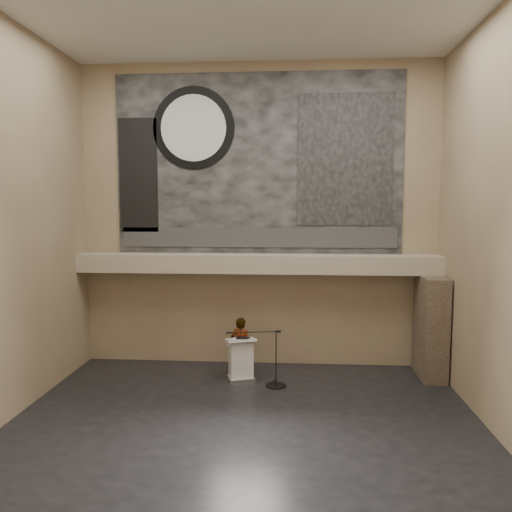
{
  "coord_description": "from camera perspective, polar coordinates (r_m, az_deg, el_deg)",
  "views": [
    {
      "loc": [
        0.95,
        -10.09,
        4.56
      ],
      "look_at": [
        0.0,
        3.2,
        3.2
      ],
      "focal_mm": 35.0,
      "sensor_mm": 36.0,
      "label": 1
    }
  ],
  "objects": [
    {
      "name": "wall_back",
      "position": [
        14.12,
        0.23,
        4.57
      ],
      "size": [
        10.0,
        0.02,
        8.5
      ],
      "primitive_type": "cube",
      "color": "#816952",
      "rests_on": "floor"
    },
    {
      "name": "binder",
      "position": [
        13.13,
        -1.52,
        -9.37
      ],
      "size": [
        0.35,
        0.31,
        0.04
      ],
      "primitive_type": "cube",
      "rotation": [
        0.0,
        0.0,
        -0.23
      ],
      "color": "black",
      "rests_on": "lectern"
    },
    {
      "name": "wall_left",
      "position": [
        11.71,
        -26.49,
        3.7
      ],
      "size": [
        0.02,
        8.0,
        8.5
      ],
      "primitive_type": "cube",
      "color": "#816952",
      "rests_on": "floor"
    },
    {
      "name": "sprinkler_right",
      "position": [
        13.8,
        8.0,
        -2.1
      ],
      "size": [
        0.04,
        0.04,
        0.06
      ],
      "primitive_type": "cylinder",
      "color": "#B2893D",
      "rests_on": "soffit"
    },
    {
      "name": "mic_stand",
      "position": [
        12.98,
        2.09,
        -13.73
      ],
      "size": [
        1.49,
        0.52,
        1.45
      ],
      "rotation": [
        0.0,
        0.0,
        0.17
      ],
      "color": "black",
      "rests_on": "floor"
    },
    {
      "name": "sprinkler_left",
      "position": [
        14.0,
        -6.45,
        -1.97
      ],
      "size": [
        0.04,
        0.04,
        0.06
      ],
      "primitive_type": "cylinder",
      "color": "#B2893D",
      "rests_on": "soffit"
    },
    {
      "name": "ceiling",
      "position": [
        10.87,
        -1.35,
        27.08
      ],
      "size": [
        10.0,
        10.0,
        0.0
      ],
      "primitive_type": "plane",
      "color": "silver",
      "rests_on": "wall_back"
    },
    {
      "name": "soffit",
      "position": [
        13.81,
        0.12,
        -0.86
      ],
      "size": [
        10.0,
        0.8,
        0.5
      ],
      "primitive_type": "cube",
      "color": "gray",
      "rests_on": "wall_back"
    },
    {
      "name": "banner_clock_rim",
      "position": [
        14.44,
        -7.16,
        14.31
      ],
      "size": [
        2.3,
        0.02,
        2.3
      ],
      "primitive_type": "cylinder",
      "rotation": [
        1.57,
        0.0,
        0.0
      ],
      "color": "black",
      "rests_on": "banner"
    },
    {
      "name": "papers",
      "position": [
        13.11,
        -2.29,
        -9.46
      ],
      "size": [
        0.19,
        0.26,
        0.0
      ],
      "primitive_type": "cube",
      "rotation": [
        0.0,
        0.0,
        0.0
      ],
      "color": "white",
      "rests_on": "lectern"
    },
    {
      "name": "stone_pier",
      "position": [
        14.12,
        19.35,
        -7.65
      ],
      "size": [
        0.6,
        1.4,
        2.7
      ],
      "primitive_type": "cube",
      "color": "#3E3226",
      "rests_on": "floor"
    },
    {
      "name": "banner_text_strip",
      "position": [
        14.08,
        0.21,
        2.12
      ],
      "size": [
        7.76,
        0.02,
        0.55
      ],
      "primitive_type": "cube",
      "color": "#2C2C2C",
      "rests_on": "banner"
    },
    {
      "name": "lectern",
      "position": [
        13.31,
        -1.74,
        -11.69
      ],
      "size": [
        0.88,
        0.74,
        1.14
      ],
      "rotation": [
        0.0,
        0.0,
        0.32
      ],
      "color": "silver",
      "rests_on": "floor"
    },
    {
      "name": "banner_clock_face",
      "position": [
        14.42,
        -7.17,
        14.32
      ],
      "size": [
        1.84,
        0.02,
        1.84
      ],
      "primitive_type": "cylinder",
      "rotation": [
        1.57,
        0.0,
        0.0
      ],
      "color": "silver",
      "rests_on": "banner"
    },
    {
      "name": "banner_building_print",
      "position": [
        14.15,
        10.14,
        10.77
      ],
      "size": [
        2.6,
        0.02,
        3.6
      ],
      "primitive_type": "cube",
      "color": "black",
      "rests_on": "banner"
    },
    {
      "name": "speaker_person",
      "position": [
        13.62,
        -1.75,
        -10.27
      ],
      "size": [
        0.65,
        0.51,
        1.57
      ],
      "primitive_type": "imported",
      "rotation": [
        0.0,
        0.0,
        2.87
      ],
      "color": "silver",
      "rests_on": "floor"
    },
    {
      "name": "wall_front",
      "position": [
        6.17,
        -4.76,
        2.93
      ],
      "size": [
        10.0,
        0.02,
        8.5
      ],
      "primitive_type": "cube",
      "color": "#816952",
      "rests_on": "floor"
    },
    {
      "name": "banner",
      "position": [
        14.14,
        0.23,
        10.46
      ],
      "size": [
        8.0,
        0.05,
        5.0
      ],
      "primitive_type": "cube",
      "color": "black",
      "rests_on": "wall_back"
    },
    {
      "name": "floor",
      "position": [
        11.11,
        -1.23,
        -18.4
      ],
      "size": [
        10.0,
        10.0,
        0.0
      ],
      "primitive_type": "plane",
      "color": "black",
      "rests_on": "ground"
    },
    {
      "name": "wall_right",
      "position": [
        10.88,
        26.01,
        3.61
      ],
      "size": [
        0.02,
        8.0,
        8.5
      ],
      "primitive_type": "cube",
      "color": "#816952",
      "rests_on": "floor"
    },
    {
      "name": "banner_brick_print",
      "position": [
        14.7,
        -13.3,
        8.95
      ],
      "size": [
        1.1,
        0.02,
        3.2
      ],
      "primitive_type": "cube",
      "color": "black",
      "rests_on": "banner"
    }
  ]
}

